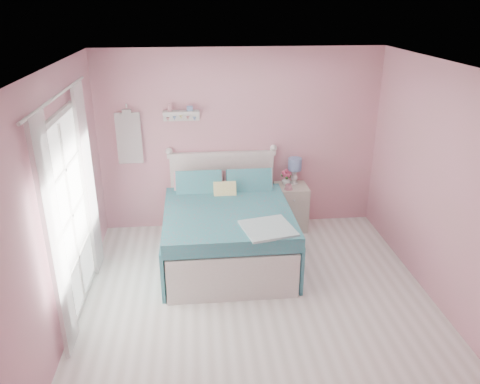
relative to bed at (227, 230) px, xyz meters
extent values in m
plane|color=silver|center=(0.27, -1.25, -0.40)|extent=(4.50, 4.50, 0.00)
plane|color=pink|center=(0.27, 1.00, 0.90)|extent=(4.00, 0.00, 4.00)
plane|color=pink|center=(0.27, -3.50, 0.90)|extent=(4.00, 0.00, 4.00)
plane|color=pink|center=(-1.73, -1.25, 0.90)|extent=(0.00, 4.50, 4.50)
plane|color=pink|center=(2.27, -1.25, 0.90)|extent=(0.00, 4.50, 4.50)
plane|color=white|center=(0.27, -1.25, 2.20)|extent=(4.50, 4.50, 0.00)
cube|color=silver|center=(0.00, -0.03, -0.19)|extent=(1.47, 1.93, 0.42)
cube|color=silver|center=(0.00, -0.03, 0.10)|extent=(1.41, 1.87, 0.16)
cube|color=silver|center=(0.00, 0.94, 0.15)|extent=(1.50, 0.07, 1.10)
cube|color=silver|center=(0.00, 0.94, 0.73)|extent=(1.56, 0.09, 0.06)
cube|color=silver|center=(0.00, -0.99, -0.12)|extent=(1.50, 0.06, 0.56)
cube|color=teal|center=(0.00, -0.18, 0.27)|extent=(1.59, 1.67, 0.18)
cube|color=pink|center=(-0.34, 0.62, 0.38)|extent=(0.68, 0.28, 0.43)
cube|color=pink|center=(0.34, 0.62, 0.38)|extent=(0.68, 0.28, 0.43)
cube|color=#CCBC59|center=(0.00, 0.34, 0.38)|extent=(0.30, 0.22, 0.31)
cube|color=beige|center=(0.99, 0.76, -0.06)|extent=(0.47, 0.43, 0.67)
cube|color=silver|center=(0.99, 0.55, 0.14)|extent=(0.41, 0.02, 0.16)
sphere|color=white|center=(0.99, 0.53, 0.14)|extent=(0.03, 0.03, 0.03)
cylinder|color=white|center=(1.05, 0.85, 0.28)|extent=(0.12, 0.12, 0.02)
cylinder|color=white|center=(1.05, 0.85, 0.39)|extent=(0.06, 0.06, 0.21)
cylinder|color=#708ABB|center=(1.05, 0.85, 0.58)|extent=(0.20, 0.20, 0.18)
imported|color=silver|center=(0.92, 0.81, 0.34)|extent=(0.16, 0.16, 0.13)
imported|color=pink|center=(0.93, 0.64, 0.31)|extent=(0.12, 0.12, 0.07)
sphere|color=#D64971|center=(0.92, 0.81, 0.49)|extent=(0.06, 0.06, 0.06)
sphere|color=#D64971|center=(0.96, 0.83, 0.45)|extent=(0.06, 0.06, 0.06)
sphere|color=#D64971|center=(0.88, 0.82, 0.46)|extent=(0.06, 0.06, 0.06)
sphere|color=#D64971|center=(0.94, 0.78, 0.43)|extent=(0.06, 0.06, 0.06)
sphere|color=#D64971|center=(0.89, 0.79, 0.44)|extent=(0.06, 0.06, 0.06)
cube|color=silver|center=(-0.55, 0.92, 1.35)|extent=(0.50, 0.14, 0.04)
cube|color=silver|center=(-0.55, 0.98, 1.28)|extent=(0.50, 0.03, 0.12)
cylinder|color=#D18C99|center=(-0.70, 0.92, 1.42)|extent=(0.06, 0.06, 0.10)
cube|color=#708ABB|center=(-0.43, 0.92, 1.40)|extent=(0.08, 0.06, 0.07)
cube|color=white|center=(-1.28, 0.93, 1.00)|extent=(0.34, 0.03, 0.72)
cube|color=silver|center=(-1.70, -0.85, 1.73)|extent=(0.04, 1.32, 0.06)
cube|color=silver|center=(-1.70, -0.85, -0.37)|extent=(0.04, 1.32, 0.06)
cube|color=silver|center=(-1.70, -1.48, 0.65)|extent=(0.04, 0.06, 2.10)
cube|color=silver|center=(-1.70, -0.22, 0.65)|extent=(0.04, 0.06, 2.10)
cube|color=white|center=(-1.70, -0.85, 0.68)|extent=(0.02, 1.20, 2.04)
cube|color=white|center=(-1.65, -1.59, 0.78)|extent=(0.04, 0.40, 2.32)
cube|color=white|center=(-1.65, -0.10, 0.78)|extent=(0.04, 0.40, 2.32)
camera|label=1|loc=(-0.36, -5.44, 2.80)|focal=35.00mm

